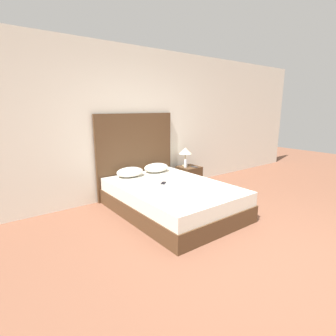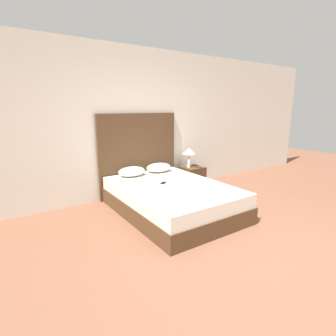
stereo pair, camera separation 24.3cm
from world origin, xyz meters
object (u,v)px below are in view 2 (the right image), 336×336
Objects in this scene: phone_on_bed at (163,183)px; table_lamp at (189,152)px; bed at (172,199)px; nightstand at (192,177)px; phone_on_nightstand at (198,167)px.

phone_on_bed is 1.38m from table_lamp.
nightstand is (1.09, 0.82, -0.00)m from bed.
phone_on_nightstand is at bearing 25.33° from phone_on_bed.
phone_on_bed reaches higher than bed.
phone_on_bed is at bearing -149.72° from nightstand.
table_lamp is at bearing 34.05° from phone_on_bed.
bed is at bearing -66.56° from phone_on_bed.
table_lamp reaches higher than phone_on_bed.
bed is 1.36m from nightstand.
phone_on_bed is at bearing -145.95° from table_lamp.
bed is 0.28m from phone_on_bed.
bed reaches higher than nightstand.
bed is at bearing -143.13° from nightstand.
bed is 1.48m from table_lamp.
phone_on_nightstand is (1.21, 0.57, -0.00)m from phone_on_bed.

